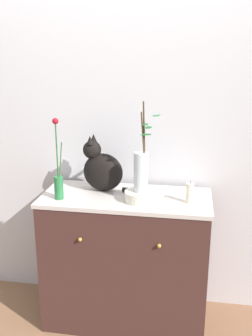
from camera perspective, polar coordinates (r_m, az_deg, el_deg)
ground_plane at (r=2.88m, az=0.00°, el=-20.67°), size 6.00×6.00×0.00m
wall_back at (r=2.63m, az=1.13°, el=6.92°), size 4.40×0.08×2.60m
sideboard at (r=2.63m, az=-0.00°, el=-13.03°), size 1.04×0.49×0.88m
cat_sitting at (r=2.50m, az=-3.47°, el=-0.13°), size 0.47×0.18×0.36m
vase_slim_green at (r=2.39m, az=-9.71°, el=-1.66°), size 0.06×0.05×0.49m
bowl_porcelain at (r=2.36m, az=2.11°, el=-4.07°), size 0.19×0.19×0.06m
vase_glass_clear at (r=2.30m, az=2.20°, el=-0.23°), size 0.16×0.10×0.54m
candle_pillar at (r=2.35m, az=9.19°, el=-3.59°), size 0.04×0.04×0.13m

